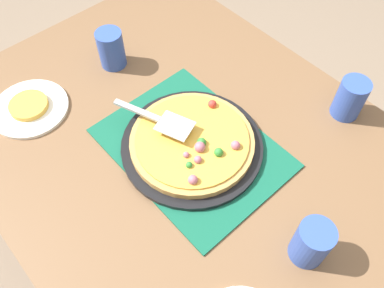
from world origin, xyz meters
TOP-DOWN VIEW (x-y plane):
  - ground_plane at (0.00, 0.00)m, footprint 8.00×8.00m
  - dining_table at (0.00, 0.00)m, footprint 1.40×1.00m
  - placemat at (0.00, 0.00)m, footprint 0.48×0.36m
  - pizza_pan at (0.00, 0.00)m, footprint 0.38×0.38m
  - pizza at (-0.00, -0.00)m, footprint 0.33×0.33m
  - plate_far_right at (0.41, 0.26)m, footprint 0.22×0.22m
  - served_slice_right at (0.41, 0.26)m, footprint 0.11×0.11m
  - cup_near at (-0.20, -0.41)m, footprint 0.08×0.08m
  - cup_far at (0.41, -0.03)m, footprint 0.08×0.08m
  - cup_corner at (-0.39, -0.00)m, footprint 0.08×0.08m
  - pizza_server at (0.09, 0.04)m, footprint 0.23×0.12m

SIDE VIEW (x-z plane):
  - ground_plane at x=0.00m, z-range 0.00..0.00m
  - dining_table at x=0.00m, z-range 0.27..1.02m
  - placemat at x=0.00m, z-range 0.75..0.76m
  - plate_far_right at x=0.41m, z-range 0.75..0.76m
  - pizza_pan at x=0.00m, z-range 0.76..0.77m
  - served_slice_right at x=0.41m, z-range 0.76..0.78m
  - pizza at x=0.00m, z-range 0.76..0.81m
  - cup_near at x=-0.20m, z-range 0.75..0.87m
  - cup_far at x=0.41m, z-range 0.75..0.87m
  - cup_corner at x=-0.39m, z-range 0.75..0.87m
  - pizza_server at x=0.09m, z-range 0.82..0.82m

